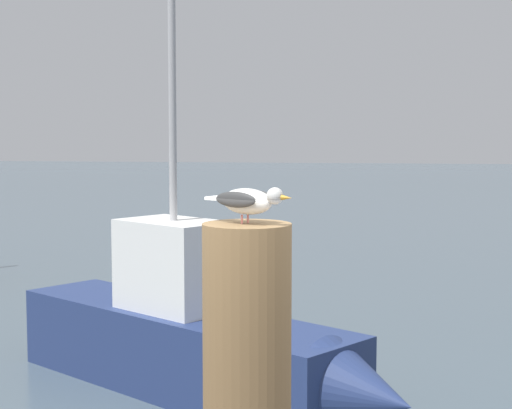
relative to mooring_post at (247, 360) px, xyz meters
The scene contains 3 objects.
mooring_post is the anchor object (origin of this frame).
seagull 0.62m from the mooring_post, 29.90° to the right, with size 0.36×0.24×0.14m.
boat_navy 5.44m from the mooring_post, 103.63° to the left, with size 4.61×3.62×4.46m.
Camera 1 is at (0.45, -3.65, 2.77)m, focal length 59.38 mm.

